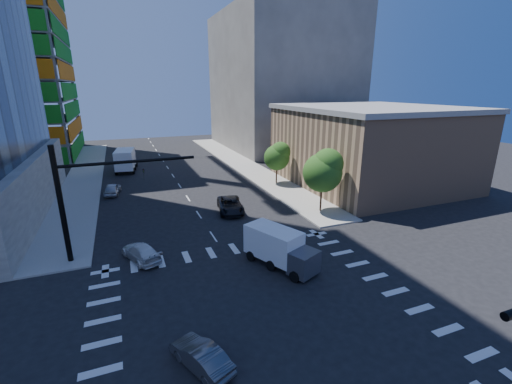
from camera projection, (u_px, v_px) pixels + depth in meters
name	position (u px, v px, depth m)	size (l,w,h in m)	color
ground	(265.00, 315.00, 20.42)	(160.00, 160.00, 0.00)	black
road_markings	(265.00, 315.00, 20.41)	(20.00, 20.00, 0.01)	silver
sidewalk_ne	(241.00, 163.00, 60.33)	(5.00, 60.00, 0.15)	gray
sidewalk_nw	(85.00, 177.00, 51.51)	(5.00, 60.00, 0.15)	gray
commercial_building	(369.00, 145.00, 47.21)	(20.50, 22.50, 10.60)	#A57E5F
bg_building_ne	(280.00, 82.00, 74.66)	(24.00, 30.00, 28.00)	#645E5A
signal_mast_nw	(82.00, 192.00, 25.48)	(10.20, 0.40, 9.00)	black
tree_south	(324.00, 170.00, 35.84)	(4.16, 4.16, 6.82)	#382316
tree_north	(278.00, 156.00, 46.81)	(3.54, 3.52, 5.78)	#382316
car_nb_far	(230.00, 205.00, 37.08)	(2.51, 5.44, 1.51)	black
car_sb_near	(141.00, 252.00, 26.76)	(1.80, 4.42, 1.28)	silver
car_sb_mid	(113.00, 189.00, 43.08)	(1.68, 4.19, 1.43)	#BABCC2
car_sb_cross	(201.00, 356.00, 16.45)	(1.30, 3.73, 1.23)	#515257
box_truck_near	(282.00, 251.00, 25.55)	(4.26, 5.86, 2.83)	black
box_truck_far	(126.00, 161.00, 55.28)	(3.73, 7.06, 3.54)	black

